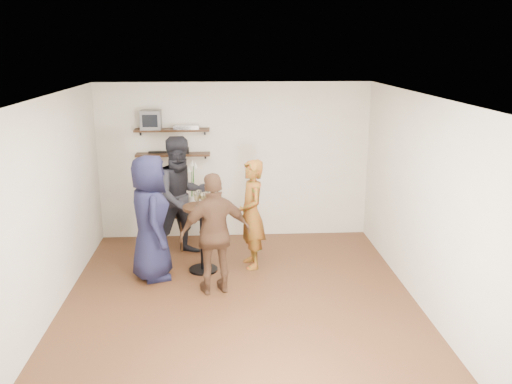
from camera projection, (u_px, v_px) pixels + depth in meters
room at (239, 203)px, 6.61m from camera, size 4.58×5.08×2.68m
shelf_upper at (172, 130)px, 8.69m from camera, size 1.20×0.25×0.04m
shelf_lower at (173, 154)px, 8.80m from camera, size 1.20×0.25×0.04m
crt_monitor at (151, 120)px, 8.63m from camera, size 0.32×0.30×0.30m
dvd_deck at (186, 127)px, 8.70m from camera, size 0.40×0.24×0.06m
radio at (182, 150)px, 8.79m from camera, size 0.22×0.10×0.10m
power_strip at (158, 152)px, 8.82m from camera, size 0.30×0.05×0.03m
side_table at (194, 219)px, 8.66m from camera, size 0.61×0.61×0.58m
vase_lilies at (193, 196)px, 8.56m from camera, size 0.19×0.19×0.90m
drinks_table at (202, 230)px, 7.71m from camera, size 0.54×0.54×0.98m
wine_glass_fl at (197, 197)px, 7.55m from camera, size 0.07×0.07×0.21m
wine_glass_fr at (206, 197)px, 7.54m from camera, size 0.07×0.07×0.22m
wine_glass_bl at (199, 195)px, 7.64m from camera, size 0.07×0.07×0.22m
wine_glass_br at (203, 197)px, 7.60m from camera, size 0.06×0.06×0.19m
person_plaid at (252, 214)px, 7.84m from camera, size 0.49×0.65×1.60m
person_dark at (182, 197)px, 8.24m from camera, size 1.13×1.04×1.87m
person_navy at (150, 218)px, 7.42m from camera, size 0.76×0.97×1.75m
person_brown at (215, 234)px, 7.00m from camera, size 1.02×0.63×1.61m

